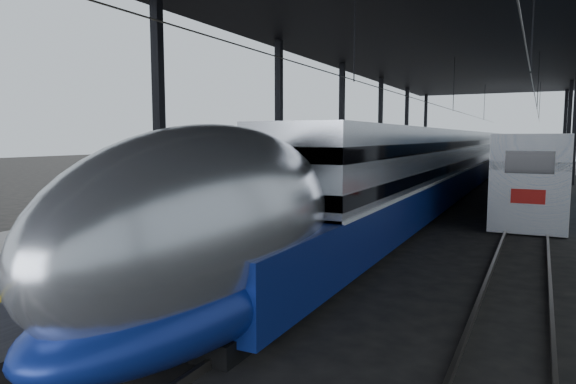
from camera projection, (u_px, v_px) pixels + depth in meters
The scene contains 7 objects.
ground at pixel (212, 284), 13.04m from camera, with size 160.00×160.00×0.00m, color black.
platform at pixel (348, 188), 32.36m from camera, with size 6.00×80.00×1.00m, color #4C4C4F.
yellow_strip at pixel (391, 182), 31.08m from camera, with size 0.30×80.00×0.01m, color gold.
rails at pixel (482, 202), 28.89m from camera, with size 6.52×80.00×0.16m.
canopy at pixel (440, 42), 29.07m from camera, with size 18.00×75.00×9.47m.
tgv_train at pixel (451, 164), 34.06m from camera, with size 2.86×65.20×4.11m.
second_train at pixel (536, 158), 43.41m from camera, with size 2.80×56.05×3.85m.
Camera 1 is at (7.37, -10.55, 3.72)m, focal length 32.00 mm.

